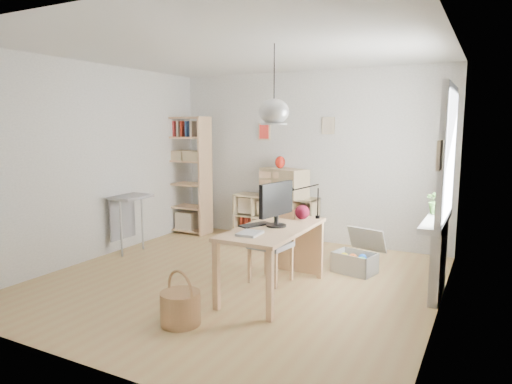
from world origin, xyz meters
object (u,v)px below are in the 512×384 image
at_px(desk, 273,235).
at_px(storage_chest, 357,258).
at_px(chair, 273,240).
at_px(monitor, 276,202).
at_px(drawer_chest, 284,183).
at_px(cube_shelf, 275,221).
at_px(tall_bookshelf, 187,170).

relative_size(desk, storage_chest, 2.23).
bearing_deg(desk, chair, 115.10).
distance_m(monitor, drawer_chest, 2.32).
distance_m(desk, cube_shelf, 2.48).
bearing_deg(drawer_chest, tall_bookshelf, -150.75).
height_order(desk, drawer_chest, drawer_chest).
bearing_deg(drawer_chest, chair, -48.12).
height_order(storage_chest, monitor, monitor).
xyz_separation_m(tall_bookshelf, monitor, (2.60, -1.90, -0.06)).
bearing_deg(storage_chest, drawer_chest, 158.60).
relative_size(monitor, drawer_chest, 0.71).
bearing_deg(storage_chest, desk, -105.52).
distance_m(desk, storage_chest, 1.41).
relative_size(desk, cube_shelf, 1.07).
distance_m(storage_chest, drawer_chest, 1.97).
bearing_deg(monitor, drawer_chest, 122.43).
distance_m(tall_bookshelf, monitor, 3.22).
xyz_separation_m(tall_bookshelf, storage_chest, (3.22, -0.79, -0.91)).
distance_m(tall_bookshelf, chair, 2.95).
height_order(desk, chair, chair).
bearing_deg(monitor, cube_shelf, 125.75).
relative_size(cube_shelf, storage_chest, 2.08).
xyz_separation_m(storage_chest, drawer_chest, (-1.49, 1.03, 0.77)).
xyz_separation_m(storage_chest, monitor, (-0.62, -1.11, 0.85)).
height_order(cube_shelf, storage_chest, cube_shelf).
xyz_separation_m(chair, storage_chest, (0.81, 0.79, -0.32)).
relative_size(desk, monitor, 2.67).
relative_size(tall_bookshelf, chair, 2.31).
distance_m(desk, drawer_chest, 2.37).
height_order(desk, monitor, monitor).
relative_size(desk, chair, 1.73).
height_order(storage_chest, drawer_chest, drawer_chest).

